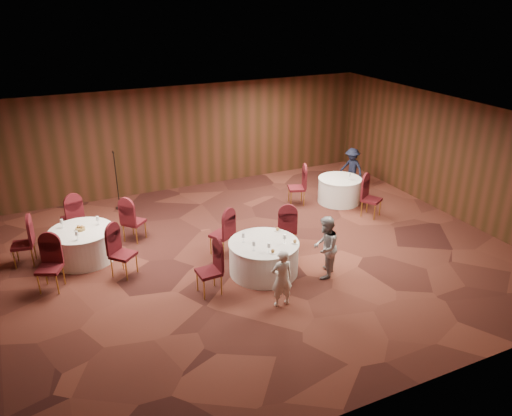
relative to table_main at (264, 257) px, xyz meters
name	(u,v)px	position (x,y,z in m)	size (l,w,h in m)	color
ground	(252,255)	(0.09, 0.83, -0.38)	(12.00, 12.00, 0.00)	black
room_shell	(252,177)	(0.09, 0.83, 1.59)	(12.00, 12.00, 12.00)	silver
table_main	(264,257)	(0.00, 0.00, 0.00)	(1.55, 1.55, 0.74)	silver
table_left	(83,244)	(-3.54, 2.32, 0.00)	(1.47, 1.47, 0.74)	silver
table_right	(339,190)	(3.78, 2.70, 0.00)	(1.26, 1.26, 0.74)	silver
chairs_main	(241,243)	(-0.29, 0.59, 0.12)	(3.03, 2.10, 1.00)	#3D0C11
chairs_left	(81,240)	(-3.56, 2.30, 0.12)	(3.21, 3.15, 1.00)	#3D0C11
chairs_right	(333,193)	(3.28, 2.28, 0.12)	(2.13, 2.33, 1.00)	#3D0C11
tabletop_main	(272,240)	(0.12, -0.16, 0.46)	(1.11, 1.03, 0.22)	silver
tabletop_left	(80,227)	(-3.55, 2.31, 0.45)	(0.85, 0.86, 0.22)	silver
tabletop_right	(349,175)	(3.94, 2.49, 0.52)	(0.08, 0.08, 0.22)	silver
mic_stand	(118,192)	(-2.22, 4.96, 0.13)	(0.24, 0.24, 1.69)	black
woman_a	(282,278)	(-0.23, -1.29, 0.24)	(0.45, 0.29, 1.22)	white
woman_b	(325,247)	(1.13, -0.69, 0.33)	(0.68, 0.53, 1.41)	#9FA0A4
man_c	(352,168)	(4.83, 3.61, 0.26)	(0.82, 0.47, 1.27)	black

